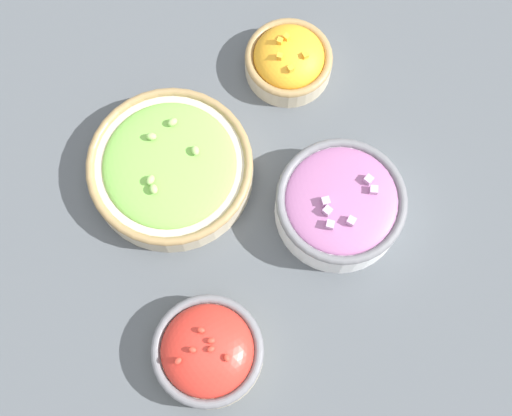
# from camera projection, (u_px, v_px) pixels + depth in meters

# --- Properties ---
(ground_plane) EXTENTS (3.00, 3.00, 0.00)m
(ground_plane) POSITION_uv_depth(u_px,v_px,m) (256.00, 214.00, 0.99)
(ground_plane) COLOR #4C5156
(bowl_red_onion) EXTENTS (0.17, 0.17, 0.08)m
(bowl_red_onion) POSITION_uv_depth(u_px,v_px,m) (340.00, 204.00, 0.95)
(bowl_red_onion) COLOR white
(bowl_red_onion) RESTS_ON ground_plane
(bowl_lettuce) EXTENTS (0.23, 0.23, 0.06)m
(bowl_lettuce) POSITION_uv_depth(u_px,v_px,m) (170.00, 167.00, 0.98)
(bowl_lettuce) COLOR beige
(bowl_lettuce) RESTS_ON ground_plane
(bowl_cherry_tomatoes) EXTENTS (0.14, 0.14, 0.07)m
(bowl_cherry_tomatoes) POSITION_uv_depth(u_px,v_px,m) (208.00, 351.00, 0.91)
(bowl_cherry_tomatoes) COLOR beige
(bowl_cherry_tomatoes) RESTS_ON ground_plane
(bowl_squash) EXTENTS (0.13, 0.13, 0.07)m
(bowl_squash) POSITION_uv_depth(u_px,v_px,m) (289.00, 60.00, 1.02)
(bowl_squash) COLOR beige
(bowl_squash) RESTS_ON ground_plane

